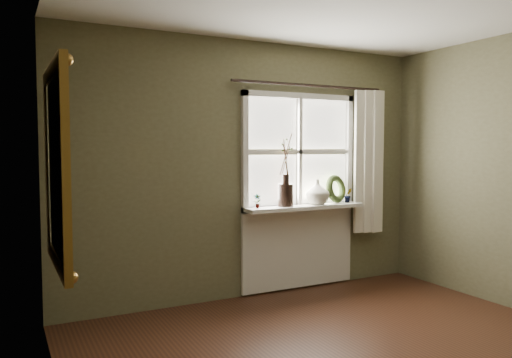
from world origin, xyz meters
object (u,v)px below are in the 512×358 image
object	(u,v)px
wreath	(336,192)
gilt_mirror	(55,167)
dark_jug	(286,195)
cream_vase	(317,192)

from	to	relation	value
wreath	gilt_mirror	distance (m)	3.10
gilt_mirror	wreath	bearing A→B (deg)	16.91
dark_jug	gilt_mirror	distance (m)	2.47
wreath	dark_jug	bearing A→B (deg)	164.47
cream_vase	gilt_mirror	world-z (taller)	gilt_mirror
cream_vase	wreath	bearing A→B (deg)	8.47
wreath	gilt_mirror	xyz separation A→B (m)	(-2.95, -0.90, 0.36)
dark_jug	cream_vase	distance (m)	0.39
dark_jug	wreath	size ratio (longest dim) A/B	0.74
dark_jug	wreath	distance (m)	0.66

